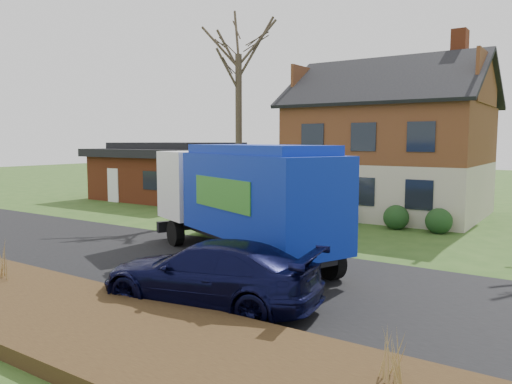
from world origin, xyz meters
The scene contains 11 objects.
ground centered at (0.00, 0.00, 0.00)m, with size 120.00×120.00×0.00m, color #2B4A18.
road centered at (0.00, 0.00, 0.01)m, with size 80.00×7.00×0.02m, color black.
mulch_verge centered at (0.00, -5.30, 0.15)m, with size 80.00×3.50×0.30m, color black.
main_house centered at (1.49, 13.91, 4.03)m, with size 12.95×8.95×9.26m.
ranch_house centered at (-12.00, 13.00, 1.81)m, with size 9.80×8.20×3.70m.
garbage_truck centered at (1.52, 1.33, 2.14)m, with size 8.85×5.65×3.71m.
silver_sedan centered at (-0.62, 5.06, 0.73)m, with size 1.55×4.44×1.46m, color #A8ABAF.
navy_wagon centered at (3.48, -2.72, 0.77)m, with size 2.15×5.29×1.54m, color black.
tree_front_west centered at (-4.36, 9.32, 9.35)m, with size 3.82×3.82×11.35m.
tree_back centered at (1.75, 21.94, 8.57)m, with size 3.25×3.25×10.28m.
grass_clump_east centered at (8.46, -4.55, 0.71)m, with size 0.33×0.27×0.82m.
Camera 1 is at (10.69, -11.52, 3.85)m, focal length 35.00 mm.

